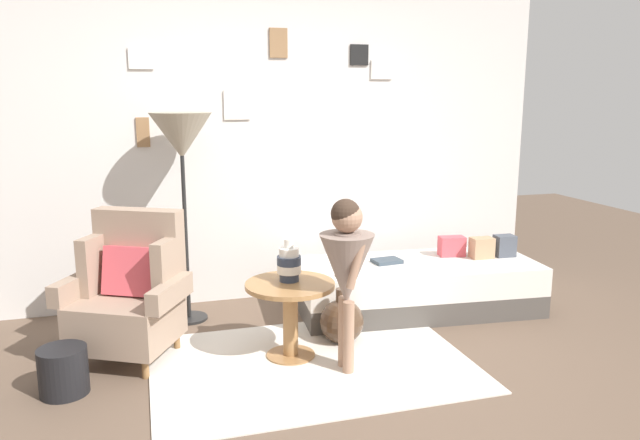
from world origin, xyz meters
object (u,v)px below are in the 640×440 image
object	(u,v)px
daybed	(417,286)
demijohn_near	(342,321)
vase_striped	(289,264)
person_child	(347,263)
book_on_daybed	(387,261)
magazine_basket	(63,371)
floor_lamp	(181,141)
armchair	(130,293)
side_table	(290,304)

from	to	relation	value
daybed	demijohn_near	bearing A→B (deg)	-149.91
daybed	vase_striped	world-z (taller)	vase_striped
person_child	book_on_daybed	xyz separation A→B (m)	(0.67, 0.95, -0.29)
person_child	magazine_basket	world-z (taller)	person_child
vase_striped	book_on_daybed	xyz separation A→B (m)	(0.95, 0.61, -0.22)
magazine_basket	demijohn_near	bearing A→B (deg)	8.17
vase_striped	demijohn_near	distance (m)	0.63
vase_striped	floor_lamp	world-z (taller)	floor_lamp
armchair	book_on_daybed	xyz separation A→B (m)	(1.96, 0.33, -0.02)
armchair	floor_lamp	size ratio (longest dim) A/B	0.61
book_on_daybed	floor_lamp	bearing A→B (deg)	170.95
daybed	side_table	size ratio (longest dim) A/B	3.33
armchair	person_child	distance (m)	1.46
vase_striped	demijohn_near	size ratio (longest dim) A/B	0.72
magazine_basket	vase_striped	bearing A→B (deg)	6.59
armchair	magazine_basket	size ratio (longest dim) A/B	3.46
floor_lamp	book_on_daybed	xyz separation A→B (m)	(1.55, -0.25, -0.97)
daybed	person_child	xyz separation A→B (m)	(-0.91, -0.89, 0.50)
person_child	side_table	bearing A→B (deg)	134.68
daybed	floor_lamp	size ratio (longest dim) A/B	1.23
floor_lamp	magazine_basket	size ratio (longest dim) A/B	5.68
side_table	demijohn_near	bearing A→B (deg)	18.91
person_child	book_on_daybed	distance (m)	1.19
armchair	vase_striped	xyz separation A→B (m)	(1.01, -0.28, 0.19)
armchair	vase_striped	bearing A→B (deg)	-15.61
side_table	demijohn_near	distance (m)	0.48
side_table	magazine_basket	xyz separation A→B (m)	(-1.39, -0.12, -0.23)
daybed	floor_lamp	xyz separation A→B (m)	(-1.79, 0.30, 1.18)
person_child	demijohn_near	world-z (taller)	person_child
side_table	floor_lamp	world-z (taller)	floor_lamp
side_table	person_child	bearing A→B (deg)	-45.32
side_table	magazine_basket	size ratio (longest dim) A/B	2.10
daybed	book_on_daybed	xyz separation A→B (m)	(-0.24, 0.06, 0.22)
vase_striped	daybed	bearing A→B (deg)	25.01
demijohn_near	floor_lamp	bearing A→B (deg)	142.51
person_child	demijohn_near	xyz separation A→B (m)	(0.12, 0.43, -0.54)
floor_lamp	person_child	world-z (taller)	floor_lamp
book_on_daybed	demijohn_near	bearing A→B (deg)	-136.72
daybed	side_table	world-z (taller)	side_table
daybed	demijohn_near	distance (m)	0.92
vase_striped	person_child	world-z (taller)	person_child
daybed	armchair	bearing A→B (deg)	-172.90
armchair	vase_striped	size ratio (longest dim) A/B	3.43
floor_lamp	person_child	xyz separation A→B (m)	(0.88, -1.19, -0.68)
armchair	daybed	distance (m)	2.23
daybed	magazine_basket	xyz separation A→B (m)	(-2.59, -0.72, -0.06)
book_on_daybed	magazine_basket	xyz separation A→B (m)	(-2.35, -0.78, -0.28)
floor_lamp	daybed	bearing A→B (deg)	-9.65
floor_lamp	side_table	bearing A→B (deg)	-56.71
vase_striped	demijohn_near	world-z (taller)	vase_striped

